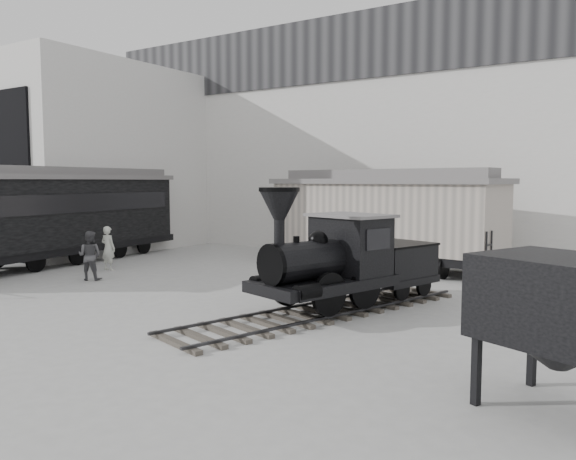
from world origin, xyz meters
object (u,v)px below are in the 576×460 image
Objects in this scene: boxcar at (383,216)px; coal_hopper at (561,312)px; passenger_coach at (47,215)px; locomotive at (342,266)px; visitor_b at (90,256)px; visitor_a at (108,248)px.

coal_hopper is at bearing -48.77° from boxcar.
passenger_coach is at bearing -171.02° from coal_hopper.
locomotive is 13.79m from passenger_coach.
boxcar is at bearing 24.08° from passenger_coach.
visitor_b is 15.55m from coal_hopper.
boxcar is at bearing 146.75° from coal_hopper.
boxcar reaches higher than coal_hopper.
visitor_a is at bearing 1.25° from passenger_coach.
passenger_coach is at bearing -142.16° from boxcar.
passenger_coach reaches higher than visitor_a.
visitor_a is (-8.57, -6.35, -1.18)m from boxcar.
visitor_a is at bearing -81.45° from visitor_b.
boxcar is 5.73× the size of visitor_b.
passenger_coach is 8.22× the size of visitor_a.
locomotive is 0.94× the size of boxcar.
passenger_coach is 8.19× the size of visitor_b.
coal_hopper is (15.10, -3.64, 0.67)m from visitor_b.
coal_hopper is at bearing -20.30° from passenger_coach.
visitor_b is 0.64× the size of coal_hopper.
passenger_coach is (-11.73, -6.74, 0.00)m from boxcar.
visitor_b is (-7.38, -8.12, -1.18)m from boxcar.
boxcar is at bearing 122.51° from locomotive.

